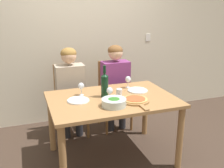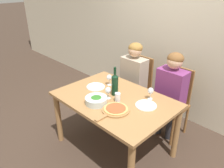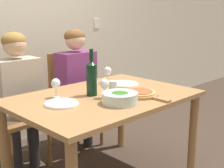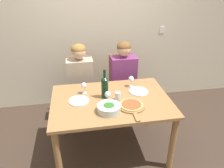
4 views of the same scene
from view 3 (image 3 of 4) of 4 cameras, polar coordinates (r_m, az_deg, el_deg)
back_wall at (r=3.45m, az=-17.19°, el=11.64°), size 10.00×0.06×2.70m
dining_table at (r=2.47m, az=-1.51°, el=-4.48°), size 1.41×0.97×0.77m
chair_left at (r=3.01m, az=-17.47°, el=-4.52°), size 0.42×0.42×0.99m
chair_right at (r=3.33m, az=-7.50°, el=-2.26°), size 0.42×0.42×0.99m
person_woman at (r=2.85m, az=-16.71°, el=-0.78°), size 0.47×0.51×1.24m
person_man at (r=3.19m, az=-6.36°, el=1.20°), size 0.47×0.51×1.24m
wine_bottle at (r=2.41m, az=-3.74°, el=1.27°), size 0.08×0.08×0.36m
broccoli_bowl at (r=2.22m, az=1.45°, el=-2.54°), size 0.26×0.26×0.09m
dinner_plate_left at (r=2.23m, az=-9.23°, el=-3.53°), size 0.24×0.24×0.02m
dinner_plate_right at (r=2.78m, az=2.38°, el=0.03°), size 0.24×0.24×0.02m
pizza_on_board at (r=2.44m, az=5.07°, el=-1.72°), size 0.31×0.45×0.04m
wine_glass_left at (r=2.38m, az=-10.25°, el=-0.06°), size 0.07×0.07×0.15m
wine_glass_right at (r=2.83m, az=-0.81°, el=2.25°), size 0.07×0.07×0.15m
wine_glass_centre at (r=2.34m, az=-1.38°, el=-0.13°), size 0.07×0.07×0.15m
water_tumbler at (r=2.46m, az=0.18°, el=-0.69°), size 0.07×0.07×0.11m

